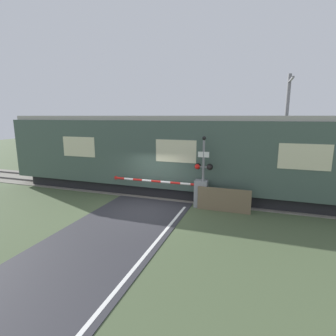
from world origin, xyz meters
name	(u,v)px	position (x,y,z in m)	size (l,w,h in m)	color
ground_plane	(142,210)	(0.00, 0.00, 0.00)	(80.00, 80.00, 0.00)	#475638
track_bed	(165,191)	(0.00, 3.23, 0.02)	(36.00, 3.20, 0.13)	slate
train	(184,155)	(1.09, 3.23, 2.21)	(20.91, 3.08, 4.33)	black
crossing_barrier	(194,192)	(2.17, 1.32, 0.72)	(5.01, 0.44, 1.33)	gray
signal_post	(203,168)	(2.60, 1.17, 1.94)	(0.86, 0.26, 3.42)	gray
catenary_pole	(285,133)	(6.30, 5.26, 3.41)	(0.20, 1.90, 6.53)	slate
roadside_fence	(224,200)	(3.61, 1.03, 0.55)	(2.41, 0.06, 1.10)	#726047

